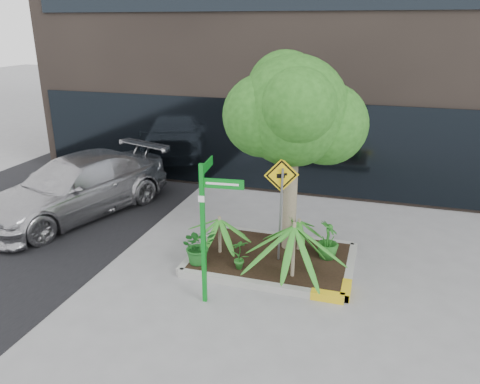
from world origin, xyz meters
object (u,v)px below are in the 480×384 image
(tree, at_px, (293,111))
(cattle_sign, at_px, (281,193))
(street_sign_post, at_px, (206,219))
(parked_car, at_px, (76,187))

(tree, xyz_separation_m, cattle_sign, (-0.04, -0.75, -1.46))
(street_sign_post, xyz_separation_m, cattle_sign, (0.96, 1.50, 0.03))
(street_sign_post, bearing_deg, cattle_sign, 51.34)
(parked_car, height_order, cattle_sign, cattle_sign)
(parked_car, xyz_separation_m, cattle_sign, (5.63, -1.28, 0.87))
(cattle_sign, bearing_deg, parked_car, 145.45)
(street_sign_post, relative_size, cattle_sign, 1.18)
(cattle_sign, bearing_deg, street_sign_post, -144.41)
(tree, relative_size, cattle_sign, 1.94)
(tree, xyz_separation_m, parked_car, (-5.67, 0.53, -2.33))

